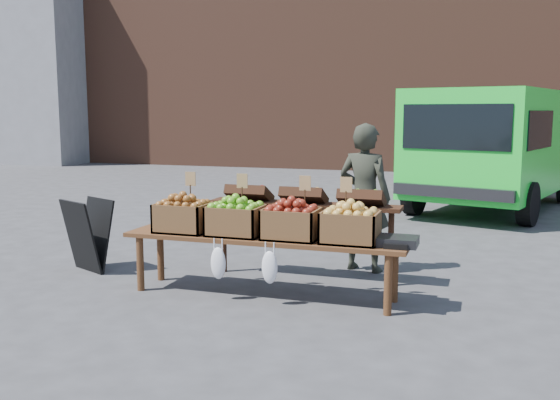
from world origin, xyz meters
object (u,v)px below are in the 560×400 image
(vendor, at_px, (365,198))
(crate_russet_pears, at_px, (236,220))
(weighing_scale, at_px, (398,241))
(crate_golden_apples, at_px, (183,217))
(chalkboard_sign, at_px, (88,235))
(display_bench, at_px, (263,266))
(crate_red_apples, at_px, (291,224))
(delivery_van, at_px, (496,151))
(back_table, at_px, (304,229))
(crate_green_apples, at_px, (350,227))

(vendor, height_order, crate_russet_pears, vendor)
(crate_russet_pears, relative_size, weighing_scale, 1.47)
(crate_golden_apples, bearing_deg, chalkboard_sign, 167.37)
(display_bench, relative_size, crate_red_apples, 5.40)
(vendor, height_order, chalkboard_sign, vendor)
(crate_russet_pears, distance_m, crate_red_apples, 0.55)
(delivery_van, distance_m, weighing_scale, 6.41)
(back_table, distance_m, crate_russet_pears, 0.88)
(delivery_van, height_order, chalkboard_sign, delivery_van)
(weighing_scale, bearing_deg, display_bench, 180.00)
(weighing_scale, bearing_deg, back_table, 145.90)
(weighing_scale, bearing_deg, chalkboard_sign, 175.05)
(crate_red_apples, relative_size, weighing_scale, 1.47)
(back_table, distance_m, crate_red_apples, 0.75)
(back_table, height_order, crate_russet_pears, back_table)
(back_table, distance_m, display_bench, 0.78)
(chalkboard_sign, relative_size, weighing_scale, 2.35)
(vendor, bearing_deg, crate_red_apples, 83.13)
(crate_russet_pears, bearing_deg, weighing_scale, 0.00)
(chalkboard_sign, xyz_separation_m, crate_russet_pears, (1.86, -0.29, 0.31))
(crate_golden_apples, height_order, crate_russet_pears, same)
(back_table, bearing_deg, crate_golden_apples, -144.56)
(crate_golden_apples, bearing_deg, delivery_van, 65.01)
(weighing_scale, bearing_deg, crate_red_apples, 180.00)
(display_bench, bearing_deg, crate_green_apples, 0.00)
(delivery_van, bearing_deg, crate_russet_pears, -94.14)
(crate_red_apples, bearing_deg, weighing_scale, 0.00)
(crate_russet_pears, height_order, crate_red_apples, same)
(crate_red_apples, bearing_deg, vendor, 70.49)
(display_bench, distance_m, crate_russet_pears, 0.51)
(chalkboard_sign, relative_size, crate_red_apples, 1.60)
(vendor, relative_size, weighing_scale, 4.73)
(chalkboard_sign, bearing_deg, back_table, 35.35)
(display_bench, relative_size, crate_russet_pears, 5.40)
(delivery_van, relative_size, chalkboard_sign, 5.81)
(vendor, height_order, crate_red_apples, vendor)
(delivery_van, xyz_separation_m, crate_russet_pears, (-2.40, -6.34, -0.33))
(crate_russet_pears, bearing_deg, crate_golden_apples, 180.00)
(vendor, bearing_deg, crate_golden_apples, 51.65)
(delivery_van, bearing_deg, back_table, -92.44)
(back_table, xyz_separation_m, crate_red_apples, (0.09, -0.72, 0.19))
(vendor, height_order, display_bench, vendor)
(display_bench, bearing_deg, crate_red_apples, 0.00)
(vendor, relative_size, back_table, 0.77)
(crate_russet_pears, bearing_deg, display_bench, 0.00)
(chalkboard_sign, bearing_deg, delivery_van, 79.74)
(vendor, distance_m, crate_green_apples, 1.26)
(back_table, relative_size, crate_russet_pears, 4.20)
(crate_golden_apples, xyz_separation_m, weighing_scale, (2.08, 0.00, -0.10))
(chalkboard_sign, height_order, crate_red_apples, crate_red_apples)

